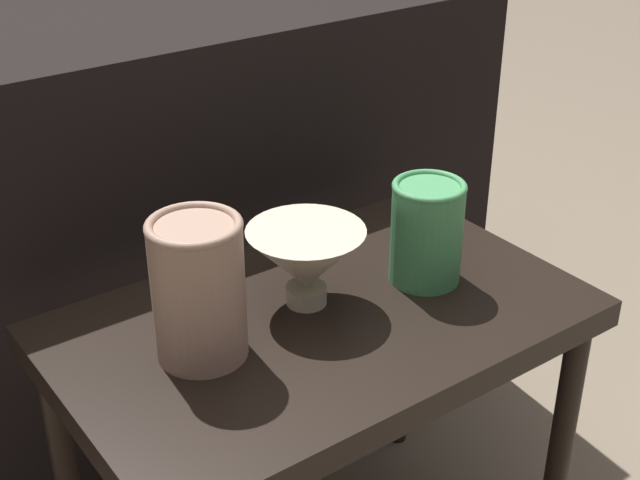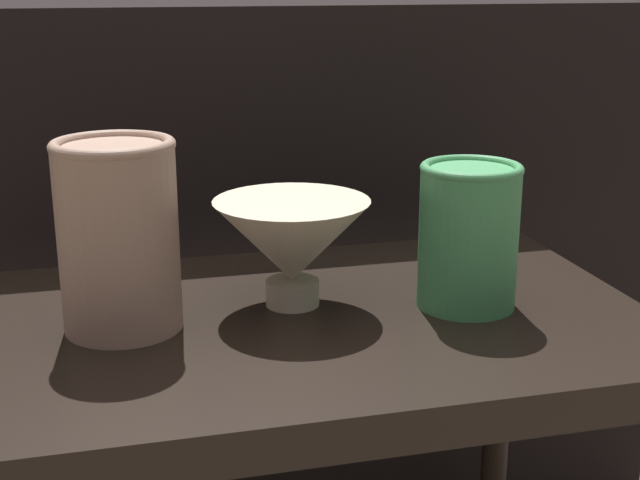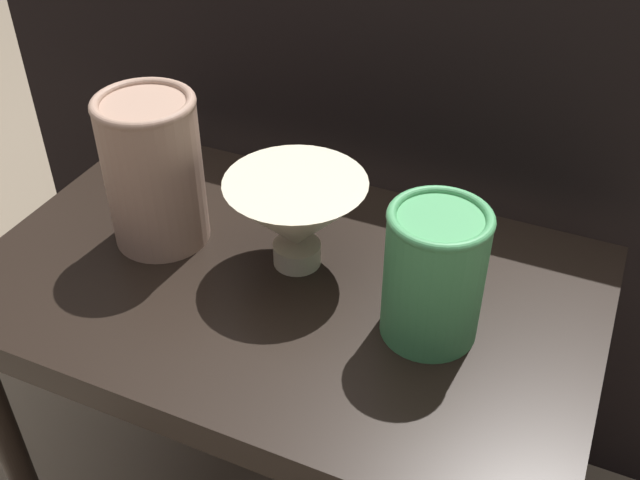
# 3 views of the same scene
# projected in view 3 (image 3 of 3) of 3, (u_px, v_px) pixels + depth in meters

# --- Properties ---
(table) EXTENTS (0.71, 0.44, 0.51)m
(table) POSITION_uv_depth(u_px,v_px,m) (286.00, 317.00, 0.90)
(table) COLOR black
(table) RESTS_ON ground_plane
(couch_backdrop) EXTENTS (1.29, 0.50, 0.80)m
(couch_backdrop) POSITION_uv_depth(u_px,v_px,m) (424.00, 139.00, 1.33)
(couch_backdrop) COLOR black
(couch_backdrop) RESTS_ON ground_plane
(bowl) EXTENTS (0.16, 0.16, 0.11)m
(bowl) POSITION_uv_depth(u_px,v_px,m) (299.00, 216.00, 0.84)
(bowl) COLOR beige
(bowl) RESTS_ON table
(vase_textured_left) EXTENTS (0.12, 0.12, 0.19)m
(vase_textured_left) POSITION_uv_depth(u_px,v_px,m) (153.00, 169.00, 0.87)
(vase_textured_left) COLOR tan
(vase_textured_left) RESTS_ON table
(vase_colorful_right) EXTENTS (0.10, 0.10, 0.15)m
(vase_colorful_right) POSITION_uv_depth(u_px,v_px,m) (434.00, 273.00, 0.75)
(vase_colorful_right) COLOR #47995B
(vase_colorful_right) RESTS_ON table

